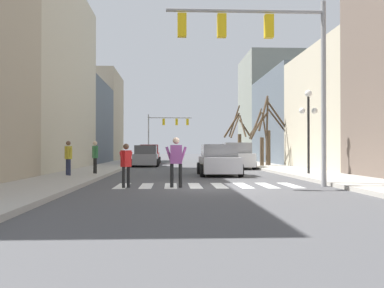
{
  "coord_description": "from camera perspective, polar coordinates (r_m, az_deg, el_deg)",
  "views": [
    {
      "loc": [
        -1.36,
        -15.8,
        1.35
      ],
      "look_at": [
        0.42,
        21.5,
        1.8
      ],
      "focal_mm": 42.0,
      "sensor_mm": 36.0,
      "label": 1
    }
  ],
  "objects": [
    {
      "name": "street_lamp_right_corner",
      "position": [
        23.32,
        14.57,
        3.69
      ],
      "size": [
        0.95,
        0.36,
        4.2
      ],
      "color": "black",
      "rests_on": "sidewalk_right"
    },
    {
      "name": "traffic_signal_far",
      "position": [
        58.1,
        -3.47,
        2.23
      ],
      "size": [
        5.69,
        0.28,
        5.86
      ],
      "color": "gray",
      "rests_on": "ground_plane"
    },
    {
      "name": "car_parked_left_near",
      "position": [
        23.29,
        3.43,
        -2.17
      ],
      "size": [
        2.11,
        4.13,
        1.61
      ],
      "rotation": [
        0.0,
        0.0,
        1.57
      ],
      "color": "silver",
      "rests_on": "ground_plane"
    },
    {
      "name": "car_parked_left_mid",
      "position": [
        42.54,
        -5.41,
        -1.39
      ],
      "size": [
        2.01,
        4.41,
        1.8
      ],
      "rotation": [
        0.0,
        0.0,
        1.57
      ],
      "color": "red",
      "rests_on": "ground_plane"
    },
    {
      "name": "car_parked_right_near",
      "position": [
        40.1,
        3.9,
        -1.55
      ],
      "size": [
        2.17,
        4.27,
        1.61
      ],
      "rotation": [
        0.0,
        0.0,
        1.57
      ],
      "color": "#A38423",
      "rests_on": "ground_plane"
    },
    {
      "name": "car_driving_away_lane",
      "position": [
        51.61,
        2.5,
        -1.32
      ],
      "size": [
        2.02,
        4.83,
        1.68
      ],
      "rotation": [
        0.0,
        0.0,
        1.57
      ],
      "color": "#236B38",
      "rests_on": "ground_plane"
    },
    {
      "name": "pedestrian_on_left_sidewalk",
      "position": [
        16.0,
        -8.38,
        -2.23
      ],
      "size": [
        0.44,
        0.6,
        1.56
      ],
      "rotation": [
        0.0,
        0.0,
        0.97
      ],
      "color": "black",
      "rests_on": "ground_plane"
    },
    {
      "name": "street_tree_right_near",
      "position": [
        33.76,
        8.65,
        0.53
      ],
      "size": [
        1.78,
        2.81,
        4.27
      ],
      "color": "#473828",
      "rests_on": "sidewalk_right"
    },
    {
      "name": "ground_plane",
      "position": [
        15.92,
        2.18,
        -5.57
      ],
      "size": [
        240.0,
        240.0,
        0.0
      ],
      "primitive_type": "plane",
      "color": "#4C4C4F"
    },
    {
      "name": "street_tree_left_near",
      "position": [
        34.9,
        9.62,
        1.25
      ],
      "size": [
        2.92,
        2.04,
        5.36
      ],
      "color": "#473828",
      "rests_on": "sidewalk_right"
    },
    {
      "name": "pedestrian_crossing_street",
      "position": [
        22.99,
        -12.2,
        -1.28
      ],
      "size": [
        0.35,
        0.68,
        1.63
      ],
      "rotation": [
        0.0,
        0.0,
        5.11
      ],
      "color": "black",
      "rests_on": "sidewalk_left"
    },
    {
      "name": "traffic_signal_near",
      "position": [
        16.87,
        9.6,
        11.73
      ],
      "size": [
        5.84,
        0.28,
        6.78
      ],
      "color": "gray",
      "rests_on": "ground_plane"
    },
    {
      "name": "pedestrian_on_right_sidewalk",
      "position": [
        21.57,
        -15.43,
        -1.35
      ],
      "size": [
        0.48,
        0.6,
        1.6
      ],
      "rotation": [
        0.0,
        0.0,
        2.21
      ],
      "color": "#282D47",
      "rests_on": "sidewalk_left"
    },
    {
      "name": "car_parked_left_far",
      "position": [
        35.73,
        -5.87,
        -1.61
      ],
      "size": [
        2.07,
        4.41,
        1.67
      ],
      "rotation": [
        0.0,
        0.0,
        1.57
      ],
      "color": "gray",
      "rests_on": "ground_plane"
    },
    {
      "name": "sidewalk_right",
      "position": [
        17.44,
        22.0,
        -4.84
      ],
      "size": [
        2.88,
        90.0,
        0.15
      ],
      "color": "#ADA89E",
      "rests_on": "ground_plane"
    },
    {
      "name": "building_row_left",
      "position": [
        33.71,
        -18.3,
        6.19
      ],
      "size": [
        6.0,
        47.55,
        12.0
      ],
      "color": "tan",
      "rests_on": "ground_plane"
    },
    {
      "name": "building_row_right",
      "position": [
        35.68,
        16.53,
        5.63
      ],
      "size": [
        6.0,
        47.81,
        12.34
      ],
      "color": "#66564C",
      "rests_on": "ground_plane"
    },
    {
      "name": "sidewalk_left",
      "position": [
        16.49,
        -18.83,
        -5.1
      ],
      "size": [
        2.88,
        90.0,
        0.15
      ],
      "color": "#ADA89E",
      "rests_on": "ground_plane"
    },
    {
      "name": "pedestrian_near_right_corner",
      "position": [
        15.95,
        -2.03,
        -1.77
      ],
      "size": [
        0.76,
        0.24,
        1.78
      ],
      "rotation": [
        0.0,
        0.0,
        0.01
      ],
      "color": "black",
      "rests_on": "ground_plane"
    },
    {
      "name": "car_driving_toward_lane",
      "position": [
        31.61,
        5.66,
        -1.62
      ],
      "size": [
        2.2,
        4.64,
        1.82
      ],
      "rotation": [
        0.0,
        0.0,
        1.57
      ],
      "color": "silver",
      "rests_on": "ground_plane"
    },
    {
      "name": "crosswalk_stripes",
      "position": [
        16.83,
        1.91,
        -5.29
      ],
      "size": [
        6.75,
        2.6,
        0.01
      ],
      "color": "white",
      "rests_on": "ground_plane"
    },
    {
      "name": "street_tree_right_far",
      "position": [
        43.89,
        5.88,
        0.99
      ],
      "size": [
        2.42,
        2.66,
        5.53
      ],
      "color": "brown",
      "rests_on": "sidewalk_right"
    }
  ]
}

